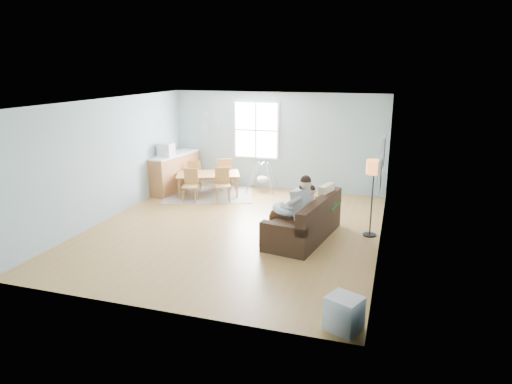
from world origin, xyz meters
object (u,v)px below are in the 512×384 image
(chair_sw, at_px, (191,183))
(chair_se, at_px, (223,183))
(father, at_px, (294,206))
(baby_swing, at_px, (262,179))
(floor_lamp, at_px, (374,174))
(dining_table, at_px, (208,184))
(chair_nw, at_px, (195,173))
(storage_cube, at_px, (343,313))
(counter, at_px, (174,172))
(toddler, at_px, (306,201))
(sofa, at_px, (306,224))
(chair_ne, at_px, (225,172))
(monitor, at_px, (166,150))

(chair_sw, distance_m, chair_se, 0.82)
(father, bearing_deg, baby_swing, 115.95)
(chair_se, bearing_deg, floor_lamp, -20.69)
(dining_table, height_order, chair_nw, chair_nw)
(storage_cube, relative_size, counter, 0.29)
(father, relative_size, storage_cube, 2.55)
(floor_lamp, bearing_deg, counter, 159.76)
(father, height_order, baby_swing, father)
(father, bearing_deg, toddler, 74.14)
(sofa, bearing_deg, chair_nw, 143.09)
(toddler, height_order, chair_ne, toddler)
(toddler, xyz_separation_m, dining_table, (-3.11, 2.18, -0.43))
(dining_table, relative_size, chair_nw, 1.98)
(chair_sw, xyz_separation_m, chair_se, (0.77, 0.27, 0.02))
(toddler, distance_m, counter, 4.83)
(dining_table, bearing_deg, chair_se, -58.52)
(storage_cube, distance_m, baby_swing, 6.98)
(chair_sw, bearing_deg, floor_lamp, -14.32)
(toddler, height_order, counter, toddler)
(storage_cube, relative_size, monitor, 1.46)
(father, bearing_deg, counter, 145.01)
(sofa, distance_m, counter, 4.98)
(storage_cube, height_order, chair_ne, chair_ne)
(father, relative_size, chair_nw, 1.65)
(chair_se, xyz_separation_m, chair_ne, (-0.36, 1.09, 0.02))
(chair_ne, height_order, monitor, monitor)
(toddler, bearing_deg, sofa, -78.59)
(sofa, height_order, chair_ne, chair_ne)
(toddler, bearing_deg, father, -105.86)
(floor_lamp, height_order, chair_sw, floor_lamp)
(floor_lamp, xyz_separation_m, chair_nw, (-4.97, 2.26, -0.84))
(storage_cube, distance_m, chair_sw, 6.61)
(sofa, relative_size, chair_sw, 2.68)
(counter, bearing_deg, father, -34.99)
(dining_table, distance_m, monitor, 1.47)
(father, xyz_separation_m, chair_ne, (-2.76, 3.35, -0.23))
(sofa, relative_size, toddler, 2.69)
(toddler, relative_size, storage_cube, 1.54)
(counter, bearing_deg, baby_swing, 14.08)
(floor_lamp, distance_m, dining_table, 4.87)
(sofa, distance_m, floor_lamp, 1.69)
(chair_se, bearing_deg, chair_sw, -160.79)
(sofa, height_order, dining_table, sofa)
(father, bearing_deg, chair_ne, 129.43)
(sofa, relative_size, chair_nw, 2.67)
(chair_sw, bearing_deg, father, -32.20)
(sofa, relative_size, counter, 1.19)
(storage_cube, xyz_separation_m, counter, (-5.39, 5.70, 0.29))
(toddler, height_order, chair_se, toddler)
(storage_cube, distance_m, dining_table, 6.99)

